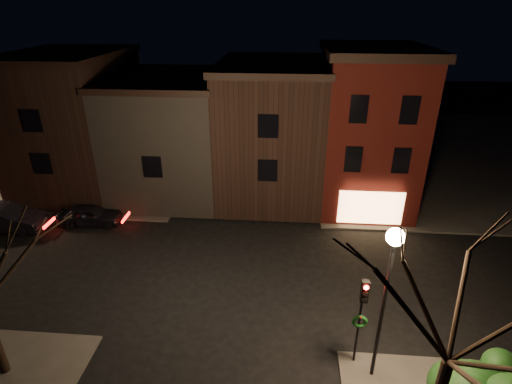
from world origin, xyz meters
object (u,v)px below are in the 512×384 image
traffic_signal (362,310)px  parked_car_b (5,218)px  bare_tree_right (467,295)px  street_lamp_near (390,266)px  parked_car_a (90,215)px

traffic_signal → parked_car_b: size_ratio=0.82×
bare_tree_right → street_lamp_near: bearing=117.5°
bare_tree_right → parked_car_b: 25.84m
parked_car_a → traffic_signal: bearing=-129.3°
street_lamp_near → parked_car_a: size_ratio=1.64×
parked_car_b → street_lamp_near: bearing=-114.7°
bare_tree_right → parked_car_b: bare_tree_right is taller
traffic_signal → street_lamp_near: bearing=-39.4°
parked_car_a → bare_tree_right: bearing=-133.2°
street_lamp_near → parked_car_b: bearing=156.1°
traffic_signal → parked_car_a: traffic_signal is taller
parked_car_b → traffic_signal: bearing=-114.1°
traffic_signal → parked_car_b: (-20.45, 8.82, -2.00)m
street_lamp_near → bare_tree_right: bearing=-62.5°
bare_tree_right → parked_car_b: (-22.35, 11.81, -5.34)m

